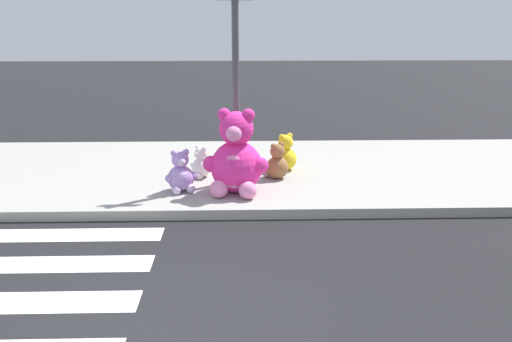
# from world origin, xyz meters

# --- Properties ---
(ground_plane) EXTENTS (60.00, 60.00, 0.00)m
(ground_plane) POSITION_xyz_m (0.00, 0.00, 0.00)
(ground_plane) COLOR black
(sidewalk) EXTENTS (28.00, 4.40, 0.15)m
(sidewalk) POSITION_xyz_m (0.00, 5.20, 0.07)
(sidewalk) COLOR #9E9B93
(sidewalk) RESTS_ON ground_plane
(sign_pole) EXTENTS (0.56, 0.11, 3.20)m
(sign_pole) POSITION_xyz_m (1.00, 4.40, 1.85)
(sign_pole) COLOR #4C4C51
(sign_pole) RESTS_ON sidewalk
(plush_pink_large) EXTENTS (1.00, 0.91, 1.31)m
(plush_pink_large) POSITION_xyz_m (1.00, 3.81, 0.67)
(plush_pink_large) COLOR #F22D93
(plush_pink_large) RESTS_ON sidewalk
(plush_yellow) EXTENTS (0.46, 0.47, 0.65)m
(plush_yellow) POSITION_xyz_m (1.85, 5.10, 0.41)
(plush_yellow) COLOR yellow
(plush_yellow) RESTS_ON sidewalk
(plush_brown) EXTENTS (0.43, 0.44, 0.61)m
(plush_brown) POSITION_xyz_m (1.67, 4.57, 0.39)
(plush_brown) COLOR olive
(plush_brown) RESTS_ON sidewalk
(plush_white) EXTENTS (0.38, 0.39, 0.54)m
(plush_white) POSITION_xyz_m (0.39, 4.67, 0.37)
(plush_white) COLOR white
(plush_white) RESTS_ON sidewalk
(plush_lavender) EXTENTS (0.49, 0.47, 0.67)m
(plush_lavender) POSITION_xyz_m (0.14, 3.90, 0.42)
(plush_lavender) COLOR #B28CD8
(plush_lavender) RESTS_ON sidewalk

